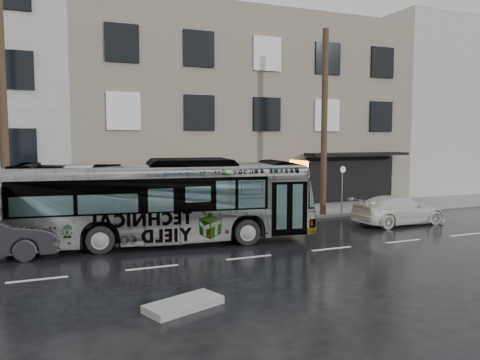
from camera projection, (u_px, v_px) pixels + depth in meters
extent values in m
plane|color=black|center=(223.00, 242.00, 17.67)|extent=(120.00, 120.00, 0.00)
cube|color=gray|center=(187.00, 219.00, 22.18)|extent=(90.00, 3.60, 0.15)
cube|color=gray|center=(227.00, 114.00, 30.77)|extent=(20.00, 12.00, 11.00)
cube|color=#B1ADA7|center=(446.00, 112.00, 37.91)|extent=(18.00, 12.00, 12.00)
cylinder|color=#423321|center=(324.00, 123.00, 22.75)|extent=(0.30, 0.30, 9.00)
cylinder|color=#423321|center=(4.00, 118.00, 17.46)|extent=(0.30, 0.30, 9.00)
cylinder|color=slate|center=(342.00, 189.00, 23.46)|extent=(0.06, 0.06, 2.40)
imported|color=#B2B2B2|center=(162.00, 201.00, 17.35)|extent=(11.53, 4.14, 3.14)
imported|color=silver|center=(398.00, 210.00, 21.26)|extent=(4.52, 1.91, 1.30)
cube|color=gray|center=(184.00, 304.00, 10.78)|extent=(1.97, 1.39, 0.18)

